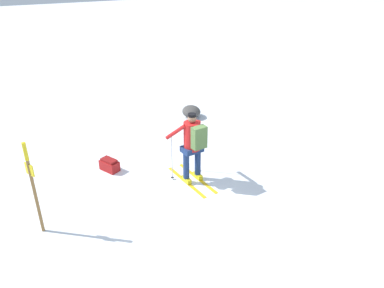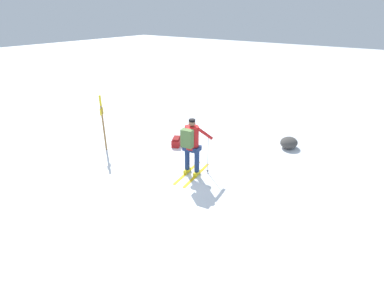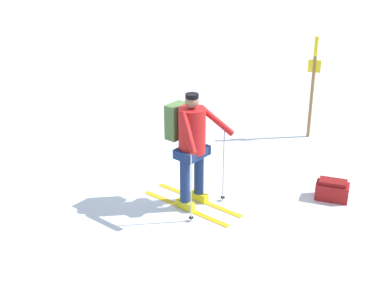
{
  "view_description": "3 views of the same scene",
  "coord_description": "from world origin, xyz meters",
  "px_view_note": "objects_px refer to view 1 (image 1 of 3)",
  "views": [
    {
      "loc": [
        6.47,
        -2.82,
        5.04
      ],
      "look_at": [
        -0.61,
        0.58,
        1.01
      ],
      "focal_mm": 35.0,
      "sensor_mm": 36.0,
      "label": 1
    },
    {
      "loc": [
        5.89,
        5.31,
        4.63
      ],
      "look_at": [
        -0.61,
        0.58,
        1.01
      ],
      "focal_mm": 28.0,
      "sensor_mm": 36.0,
      "label": 2
    },
    {
      "loc": [
        -5.85,
        5.47,
        4.13
      ],
      "look_at": [
        -0.61,
        0.58,
        1.01
      ],
      "focal_mm": 50.0,
      "sensor_mm": 36.0,
      "label": 3
    }
  ],
  "objects_px": {
    "dropped_backpack": "(109,165)",
    "trail_marker": "(32,181)",
    "rock_boulder": "(191,112)",
    "skier": "(193,143)"
  },
  "relations": [
    {
      "from": "trail_marker",
      "to": "rock_boulder",
      "type": "relative_size",
      "value": 2.82
    },
    {
      "from": "skier",
      "to": "dropped_backpack",
      "type": "height_order",
      "value": "skier"
    },
    {
      "from": "dropped_backpack",
      "to": "rock_boulder",
      "type": "height_order",
      "value": "rock_boulder"
    },
    {
      "from": "trail_marker",
      "to": "rock_boulder",
      "type": "height_order",
      "value": "trail_marker"
    },
    {
      "from": "skier",
      "to": "trail_marker",
      "type": "distance_m",
      "value": 3.57
    },
    {
      "from": "dropped_backpack",
      "to": "trail_marker",
      "type": "relative_size",
      "value": 0.28
    },
    {
      "from": "skier",
      "to": "trail_marker",
      "type": "bearing_deg",
      "value": -84.16
    },
    {
      "from": "dropped_backpack",
      "to": "trail_marker",
      "type": "height_order",
      "value": "trail_marker"
    },
    {
      "from": "trail_marker",
      "to": "dropped_backpack",
      "type": "bearing_deg",
      "value": 133.87
    },
    {
      "from": "skier",
      "to": "dropped_backpack",
      "type": "xyz_separation_m",
      "value": [
        -1.4,
        -1.72,
        -0.91
      ]
    }
  ]
}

